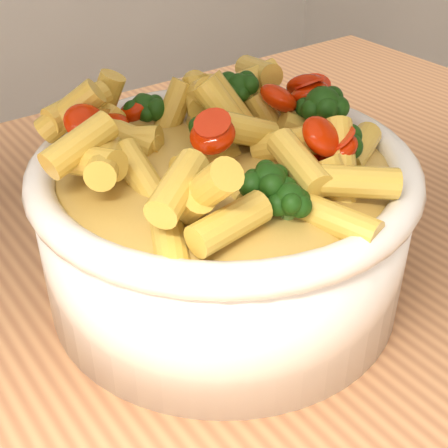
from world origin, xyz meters
TOP-DOWN VIEW (x-y plane):
  - table at (0.00, 0.00)m, footprint 1.20×0.80m
  - serving_bowl at (0.04, -0.01)m, footprint 0.28×0.28m
  - pasta_salad at (0.04, -0.01)m, footprint 0.22×0.22m

SIDE VIEW (x-z plane):
  - table at x=0.00m, z-range 0.35..1.25m
  - serving_bowl at x=0.04m, z-range 0.90..1.02m
  - pasta_salad at x=0.04m, z-range 1.01..1.06m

